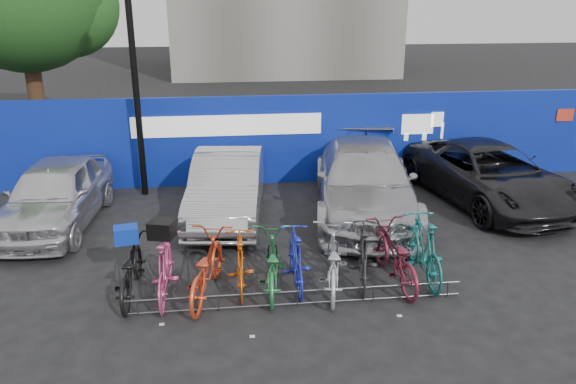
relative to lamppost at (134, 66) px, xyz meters
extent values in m
plane|color=black|center=(3.20, -5.40, -3.27)|extent=(100.00, 100.00, 0.00)
cube|color=#0A2191|center=(3.20, 0.60, -2.07)|extent=(22.00, 0.15, 2.40)
cube|color=white|center=(2.20, 0.50, -1.62)|extent=(5.00, 0.02, 0.55)
cube|color=white|center=(7.40, 0.50, -1.72)|extent=(1.20, 0.02, 0.90)
cube|color=red|center=(11.70, 0.50, -1.57)|extent=(0.50, 0.02, 0.35)
cylinder|color=#382314|center=(-3.80, 4.60, -1.27)|extent=(0.50, 0.50, 4.00)
sphere|color=#244F18|center=(-2.60, 4.90, 1.33)|extent=(3.20, 3.20, 3.20)
cylinder|color=black|center=(0.00, 0.00, -0.27)|extent=(0.16, 0.16, 6.00)
cylinder|color=#595B60|center=(3.20, -6.00, -2.99)|extent=(5.60, 0.03, 0.03)
cylinder|color=#595B60|center=(3.20, -6.00, -3.22)|extent=(5.60, 0.03, 0.03)
cylinder|color=#595B60|center=(0.60, -6.00, -3.13)|extent=(0.03, 0.03, 0.28)
cylinder|color=#595B60|center=(1.90, -6.00, -3.13)|extent=(0.03, 0.03, 0.28)
cylinder|color=#595B60|center=(3.20, -6.00, -3.13)|extent=(0.03, 0.03, 0.28)
cylinder|color=#595B60|center=(4.50, -6.00, -3.13)|extent=(0.03, 0.03, 0.28)
cylinder|color=#595B60|center=(5.80, -6.00, -3.13)|extent=(0.03, 0.03, 0.28)
imported|color=silver|center=(-1.67, -1.89, -2.53)|extent=(2.06, 4.47, 1.48)
imported|color=#A0A0A4|center=(2.13, -1.76, -2.54)|extent=(2.01, 4.58, 1.46)
imported|color=#B1B0B5|center=(5.33, -1.93, -2.47)|extent=(3.14, 5.82, 1.60)
imported|color=black|center=(8.56, -1.59, -2.55)|extent=(3.18, 5.51, 1.44)
imported|color=black|center=(0.41, -5.31, -2.77)|extent=(0.70, 1.92, 1.00)
imported|color=#D04683|center=(1.01, -5.41, -2.72)|extent=(0.56, 1.86, 1.11)
imported|color=#D34421|center=(1.70, -5.47, -2.73)|extent=(1.16, 2.18, 1.09)
imported|color=#E25C11|center=(2.29, -5.26, -2.77)|extent=(0.50, 1.69, 1.01)
imported|color=#247C3B|center=(2.82, -5.38, -2.77)|extent=(0.85, 1.98, 1.01)
imported|color=#212AB2|center=(3.27, -5.28, -2.75)|extent=(0.51, 1.75, 1.05)
imported|color=#B2B5B9|center=(3.88, -5.46, -2.74)|extent=(1.06, 2.11, 1.06)
imported|color=#28282A|center=(4.48, -5.29, -2.73)|extent=(0.87, 1.88, 1.09)
imported|color=maroon|center=(5.02, -5.38, -2.74)|extent=(0.89, 2.08, 1.07)
imported|color=#1B7370|center=(5.59, -5.28, -2.68)|extent=(0.60, 1.99, 1.19)
cube|color=#0C2DAE|center=(0.41, -5.31, -2.13)|extent=(0.44, 0.37, 0.28)
cube|color=black|center=(1.01, -5.41, -2.01)|extent=(0.48, 0.45, 0.29)
camera|label=1|loc=(2.08, -14.12, 1.64)|focal=35.00mm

